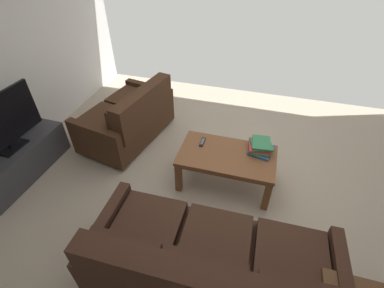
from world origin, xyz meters
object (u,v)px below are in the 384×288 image
at_px(coffee_table, 227,159).
at_px(tv_remote, 202,142).
at_px(loveseat_near, 130,118).
at_px(book_stack, 261,147).
at_px(tv_stand, 20,161).
at_px(flat_tv, 0,124).
at_px(sofa_main, 210,269).

height_order(coffee_table, tv_remote, tv_remote).
bearing_deg(loveseat_near, coffee_table, 161.14).
height_order(coffee_table, book_stack, book_stack).
relative_size(book_stack, tv_remote, 2.00).
height_order(tv_stand, tv_remote, tv_remote).
bearing_deg(tv_remote, flat_tv, 17.46).
xyz_separation_m(tv_stand, book_stack, (-2.79, -0.71, 0.30)).
relative_size(sofa_main, loveseat_near, 1.38).
bearing_deg(flat_tv, tv_stand, 19.51).
distance_m(coffee_table, tv_stand, 2.51).
xyz_separation_m(loveseat_near, book_stack, (-1.81, 0.34, 0.16)).
bearing_deg(tv_stand, sofa_main, 163.91).
distance_m(tv_stand, flat_tv, 0.55).
distance_m(sofa_main, coffee_table, 1.29).
bearing_deg(coffee_table, flat_tv, 12.57).
xyz_separation_m(book_stack, tv_remote, (0.67, 0.04, -0.05)).
distance_m(loveseat_near, tv_remote, 1.21).
bearing_deg(sofa_main, loveseat_near, -48.66).
xyz_separation_m(flat_tv, book_stack, (-2.79, -0.71, -0.25)).
bearing_deg(coffee_table, tv_remote, -21.17).
bearing_deg(book_stack, sofa_main, 80.41).
bearing_deg(coffee_table, loveseat_near, -18.86).
bearing_deg(loveseat_near, flat_tv, 46.79).
relative_size(sofa_main, book_stack, 6.22).
xyz_separation_m(loveseat_near, flat_tv, (0.98, 1.05, 0.40)).
xyz_separation_m(coffee_table, tv_stand, (2.45, 0.55, -0.17)).
height_order(coffee_table, flat_tv, flat_tv).
bearing_deg(coffee_table, sofa_main, 94.60).
xyz_separation_m(coffee_table, flat_tv, (2.45, 0.55, 0.38)).
xyz_separation_m(loveseat_near, tv_stand, (0.98, 1.05, -0.14)).
bearing_deg(flat_tv, coffee_table, -167.43).
bearing_deg(sofa_main, book_stack, -99.59).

